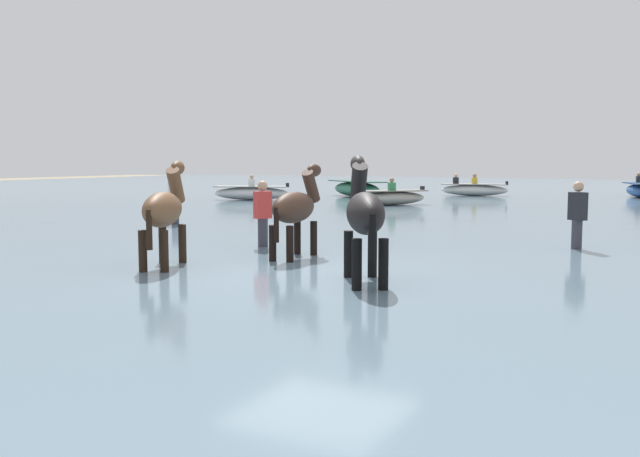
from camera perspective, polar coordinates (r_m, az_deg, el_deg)
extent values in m
plane|color=gray|center=(10.73, 0.12, -5.38)|extent=(120.00, 120.00, 0.00)
cube|color=slate|center=(19.99, 13.85, 0.06)|extent=(90.00, 90.00, 0.32)
ellipsoid|color=brown|center=(11.53, -12.69, 1.52)|extent=(1.01, 1.50, 0.57)
cylinder|color=black|center=(12.13, -12.67, -1.93)|extent=(0.13, 0.13, 0.97)
cylinder|color=black|center=(12.03, -11.12, -1.96)|extent=(0.13, 0.13, 0.97)
cylinder|color=black|center=(11.19, -14.21, -2.59)|extent=(0.13, 0.13, 0.97)
cylinder|color=black|center=(11.08, -12.54, -2.63)|extent=(0.13, 0.13, 0.97)
cylinder|color=brown|center=(12.22, -11.67, 3.45)|extent=(0.41, 0.57, 0.65)
ellipsoid|color=brown|center=(12.35, -11.51, 4.86)|extent=(0.38, 0.53, 0.24)
cylinder|color=black|center=(10.91, -13.73, -0.12)|extent=(0.09, 0.09, 0.61)
ellipsoid|color=black|center=(9.78, 3.71, 1.25)|extent=(1.22, 1.53, 0.59)
cylinder|color=black|center=(10.37, 2.32, -2.95)|extent=(0.14, 0.14, 1.01)
cylinder|color=black|center=(10.41, 4.28, -2.92)|extent=(0.14, 0.14, 1.01)
cylinder|color=black|center=(9.35, 3.01, -3.90)|extent=(0.14, 0.14, 1.01)
cylinder|color=black|center=(9.40, 5.17, -3.87)|extent=(0.14, 0.14, 1.01)
cylinder|color=black|center=(10.54, 3.16, 3.60)|extent=(0.49, 0.59, 0.68)
ellipsoid|color=black|center=(10.68, 3.08, 5.30)|extent=(0.45, 0.54, 0.25)
cylinder|color=black|center=(9.11, 4.27, -0.81)|extent=(0.10, 0.10, 0.64)
ellipsoid|color=#382319|center=(12.30, -2.16, 1.72)|extent=(0.57, 1.41, 0.55)
cylinder|color=black|center=(12.88, -1.85, -1.42)|extent=(0.13, 0.13, 0.94)
cylinder|color=black|center=(12.74, -0.52, -1.50)|extent=(0.13, 0.13, 0.94)
cylinder|color=black|center=(12.02, -3.87, -1.94)|extent=(0.13, 0.13, 0.94)
cylinder|color=black|center=(11.87, -2.46, -2.02)|extent=(0.13, 0.13, 0.94)
cylinder|color=#382319|center=(12.93, -0.74, 3.46)|extent=(0.25, 0.52, 0.63)
ellipsoid|color=#382319|center=(13.05, -0.49, 4.75)|extent=(0.23, 0.49, 0.24)
cylinder|color=black|center=(11.74, -3.57, 0.29)|extent=(0.09, 0.09, 0.59)
cube|color=#232328|center=(36.02, 24.49, 3.66)|extent=(0.25, 0.30, 0.30)
sphere|color=tan|center=(36.01, 24.50, 4.05)|extent=(0.18, 0.18, 0.18)
ellipsoid|color=silver|center=(34.11, 12.43, 3.06)|extent=(3.24, 1.45, 0.53)
cube|color=gray|center=(34.10, 12.44, 3.54)|extent=(3.11, 1.39, 0.04)
cube|color=black|center=(33.95, 14.97, 3.59)|extent=(0.14, 0.18, 0.18)
cube|color=#232328|center=(34.24, 11.00, 3.86)|extent=(0.29, 0.22, 0.30)
sphere|color=beige|center=(34.23, 11.00, 4.26)|extent=(0.18, 0.18, 0.18)
cube|color=gold|center=(34.20, 12.47, 3.83)|extent=(0.29, 0.22, 0.30)
sphere|color=#A37556|center=(34.19, 12.48, 4.23)|extent=(0.18, 0.18, 0.18)
ellipsoid|color=#337556|center=(32.51, 2.98, 3.21)|extent=(3.89, 3.46, 0.69)
cube|color=#1E4634|center=(32.49, 2.99, 3.86)|extent=(3.73, 3.32, 0.04)
cube|color=#388E51|center=(32.56, 3.24, 4.16)|extent=(0.32, 0.30, 0.30)
sphere|color=tan|center=(32.55, 3.24, 4.58)|extent=(0.18, 0.18, 0.18)
ellipsoid|color=silver|center=(30.08, -5.59, 2.86)|extent=(3.39, 2.13, 0.55)
cube|color=gray|center=(30.07, -5.60, 3.42)|extent=(3.26, 2.04, 0.04)
cube|color=black|center=(29.76, -2.66, 3.55)|extent=(0.17, 0.19, 0.18)
cube|color=white|center=(30.12, -5.58, 3.75)|extent=(0.31, 0.26, 0.30)
sphere|color=tan|center=(30.12, -5.58, 4.21)|extent=(0.18, 0.18, 0.18)
ellipsoid|color=#B2AD9E|center=(26.73, 5.73, 2.47)|extent=(2.59, 2.82, 0.52)
cube|color=slate|center=(26.72, 5.74, 3.07)|extent=(2.48, 2.71, 0.04)
cube|color=black|center=(27.38, 8.33, 3.25)|extent=(0.20, 0.19, 0.18)
cube|color=#388E51|center=(26.60, 5.87, 3.43)|extent=(0.31, 0.31, 0.30)
sphere|color=#A37556|center=(26.59, 5.87, 3.94)|extent=(0.18, 0.18, 0.18)
cylinder|color=#383842|center=(14.47, 20.14, -1.09)|extent=(0.20, 0.20, 0.88)
cube|color=#232328|center=(14.41, 20.24, 1.71)|extent=(0.38, 0.34, 0.54)
sphere|color=tan|center=(14.39, 20.29, 3.22)|extent=(0.20, 0.20, 0.20)
cylinder|color=#383842|center=(14.01, -4.67, -0.97)|extent=(0.20, 0.20, 0.88)
cube|color=red|center=(13.95, -4.69, 1.93)|extent=(0.32, 0.37, 0.54)
sphere|color=tan|center=(13.93, -4.70, 3.49)|extent=(0.20, 0.20, 0.20)
cylinder|color=#383842|center=(19.14, -11.69, 0.71)|extent=(0.20, 0.20, 0.88)
cube|color=white|center=(19.10, -11.73, 2.84)|extent=(0.34, 0.38, 0.54)
sphere|color=beige|center=(19.08, -11.76, 3.98)|extent=(0.20, 0.20, 0.20)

